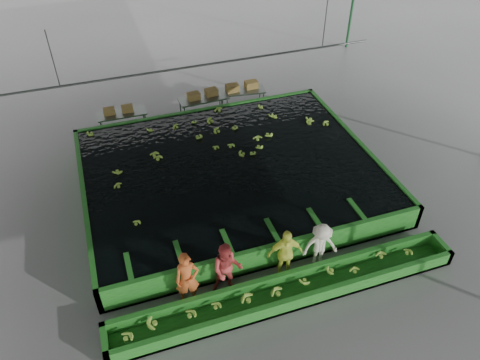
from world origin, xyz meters
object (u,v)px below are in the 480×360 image
object	(u,v)px
worker_d	(320,246)
packing_table_left	(123,122)
packing_table_mid	(204,107)
box_stack_left	(119,113)
worker_b	(227,269)
box_stack_right	(242,89)
sorting_trough	(289,291)
worker_a	(187,279)
flotation_tank	(231,175)
box_stack_mid	(203,97)
worker_c	(285,254)
packing_table_right	(241,99)

from	to	relation	value
worker_d	packing_table_left	xyz separation A→B (m)	(-4.38, 9.00, -0.34)
worker_d	packing_table_mid	distance (m)	9.06
packing_table_left	box_stack_left	size ratio (longest dim) A/B	1.67
worker_b	box_stack_right	size ratio (longest dim) A/B	1.23
sorting_trough	worker_a	distance (m)	2.80
flotation_tank	packing_table_mid	xyz separation A→B (m)	(0.33, 4.71, 0.02)
packing_table_mid	box_stack_mid	bearing A→B (deg)	95.30
worker_c	flotation_tank	bearing A→B (deg)	99.60
box_stack_mid	box_stack_right	bearing A→B (deg)	4.34
worker_c	worker_a	bearing A→B (deg)	-173.01
flotation_tank	worker_c	size ratio (longest dim) A/B	5.84
packing_table_right	packing_table_left	bearing A→B (deg)	-178.28
sorting_trough	packing_table_left	world-z (taller)	packing_table_left
worker_d	flotation_tank	bearing A→B (deg)	118.09
flotation_tank	packing_table_right	world-z (taller)	packing_table_right
flotation_tank	worker_a	bearing A→B (deg)	-121.18
packing_table_mid	box_stack_right	distance (m)	1.85
worker_c	packing_table_right	size ratio (longest dim) A/B	0.85
packing_table_right	box_stack_left	xyz separation A→B (m)	(-5.26, -0.11, 0.43)
packing_table_right	worker_a	bearing A→B (deg)	-117.07
flotation_tank	box_stack_left	distance (m)	5.73
packing_table_left	packing_table_right	size ratio (longest dim) A/B	0.96
worker_a	worker_c	bearing A→B (deg)	4.15
worker_b	packing_table_mid	bearing A→B (deg)	94.27
flotation_tank	sorting_trough	xyz separation A→B (m)	(0.00, -5.10, -0.20)
packing_table_mid	worker_b	bearing A→B (deg)	-101.49
box_stack_left	sorting_trough	bearing A→B (deg)	-72.10
box_stack_right	worker_b	bearing A→B (deg)	-111.44
sorting_trough	worker_b	bearing A→B (deg)	151.96
worker_a	worker_b	world-z (taller)	worker_a
worker_a	packing_table_right	xyz separation A→B (m)	(4.68, 9.16, -0.43)
worker_b	packing_table_mid	xyz separation A→B (m)	(1.83, 9.01, -0.40)
packing_table_left	packing_table_mid	xyz separation A→B (m)	(3.41, 0.00, 0.03)
worker_d	packing_table_right	xyz separation A→B (m)	(0.78, 9.16, -0.33)
flotation_tank	packing_table_left	distance (m)	5.62
worker_c	box_stack_left	distance (m)	9.66
worker_b	worker_d	distance (m)	2.80
worker_a	packing_table_left	xyz separation A→B (m)	(-0.48, 9.00, -0.44)
packing_table_left	packing_table_mid	world-z (taller)	packing_table_mid
worker_a	packing_table_left	bearing A→B (deg)	97.19
sorting_trough	worker_b	size ratio (longest dim) A/B	5.75
sorting_trough	packing_table_left	size ratio (longest dim) A/B	5.15
worker_b	worker_d	xyz separation A→B (m)	(2.80, 0.00, -0.09)
worker_c	packing_table_right	distance (m)	9.36
packing_table_right	box_stack_right	bearing A→B (deg)	53.10
packing_table_right	box_stack_mid	bearing A→B (deg)	-177.06
packing_table_right	box_stack_right	distance (m)	0.46
sorting_trough	box_stack_left	world-z (taller)	box_stack_left
packing_table_left	box_stack_right	size ratio (longest dim) A/B	1.37
flotation_tank	box_stack_right	xyz separation A→B (m)	(2.11, 4.90, 0.47)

